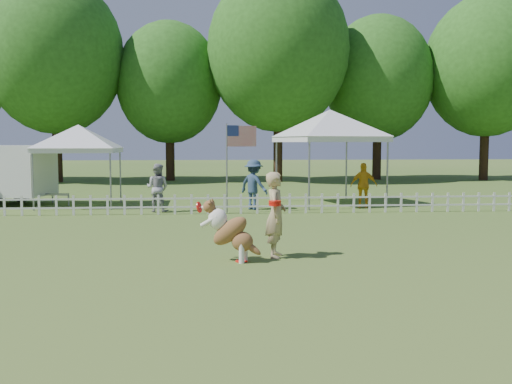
# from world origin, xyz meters

# --- Properties ---
(ground) EXTENTS (120.00, 120.00, 0.00)m
(ground) POSITION_xyz_m (0.00, 0.00, 0.00)
(ground) COLOR #2C521A
(ground) RESTS_ON ground
(picket_fence) EXTENTS (22.00, 0.08, 0.60)m
(picket_fence) POSITION_xyz_m (0.00, 7.00, 0.30)
(picket_fence) COLOR silver
(picket_fence) RESTS_ON ground
(handler) EXTENTS (0.49, 0.65, 1.62)m
(handler) POSITION_xyz_m (0.57, 0.37, 0.81)
(handler) COLOR tan
(handler) RESTS_ON ground
(dog) EXTENTS (1.15, 0.72, 1.12)m
(dog) POSITION_xyz_m (-0.28, 0.03, 0.56)
(dog) COLOR brown
(dog) RESTS_ON ground
(frisbee_on_turf) EXTENTS (0.29, 0.29, 0.02)m
(frisbee_on_turf) POSITION_xyz_m (-0.09, 0.00, 0.01)
(frisbee_on_turf) COLOR red
(frisbee_on_turf) RESTS_ON ground
(canopy_tent_left) EXTENTS (2.70, 2.70, 2.71)m
(canopy_tent_left) POSITION_xyz_m (-5.11, 9.48, 1.35)
(canopy_tent_left) COLOR silver
(canopy_tent_left) RESTS_ON ground
(canopy_tent_right) EXTENTS (3.83, 3.83, 3.23)m
(canopy_tent_right) POSITION_xyz_m (3.50, 9.51, 1.62)
(canopy_tent_right) COLOR silver
(canopy_tent_right) RESTS_ON ground
(flag_pole) EXTENTS (1.03, 0.46, 2.74)m
(flag_pole) POSITION_xyz_m (-0.17, 7.20, 1.37)
(flag_pole) COLOR gray
(flag_pole) RESTS_ON ground
(spectator_a) EXTENTS (0.88, 0.79, 1.51)m
(spectator_a) POSITION_xyz_m (-2.32, 7.65, 0.75)
(spectator_a) COLOR #949499
(spectator_a) RESTS_ON ground
(spectator_b) EXTENTS (1.17, 1.16, 1.62)m
(spectator_b) POSITION_xyz_m (0.72, 8.04, 0.81)
(spectator_b) COLOR navy
(spectator_b) RESTS_ON ground
(spectator_c) EXTENTS (0.91, 0.47, 1.49)m
(spectator_c) POSITION_xyz_m (4.41, 8.31, 0.75)
(spectator_c) COLOR gold
(spectator_c) RESTS_ON ground
(tree_left) EXTENTS (7.40, 7.40, 12.00)m
(tree_left) POSITION_xyz_m (-9.00, 21.50, 6.00)
(tree_left) COLOR #255518
(tree_left) RESTS_ON ground
(tree_center_left) EXTENTS (6.00, 6.00, 9.80)m
(tree_center_left) POSITION_xyz_m (-3.00, 22.50, 4.90)
(tree_center_left) COLOR #255518
(tree_center_left) RESTS_ON ground
(tree_center_right) EXTENTS (7.60, 7.60, 12.60)m
(tree_center_right) POSITION_xyz_m (3.00, 21.00, 6.30)
(tree_center_right) COLOR #255518
(tree_center_right) RESTS_ON ground
(tree_right) EXTENTS (6.20, 6.20, 10.40)m
(tree_right) POSITION_xyz_m (9.00, 22.50, 5.20)
(tree_right) COLOR #255518
(tree_right) RESTS_ON ground
(tree_far_right) EXTENTS (7.00, 7.00, 11.40)m
(tree_far_right) POSITION_xyz_m (15.00, 21.50, 5.70)
(tree_far_right) COLOR #255518
(tree_far_right) RESTS_ON ground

